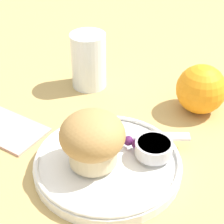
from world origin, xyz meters
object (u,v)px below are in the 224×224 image
Objects in this scene: muffin at (92,139)px; orange_fruit at (201,89)px; butter_knife at (133,136)px; juice_glass at (89,61)px.

orange_fruit is (0.06, 0.21, -0.02)m from muffin.
muffin reaches higher than butter_knife.
muffin is at bearing -53.21° from juice_glass.
juice_glass is at bearing 113.01° from butter_knife.
muffin is 0.22m from juice_glass.
orange_fruit is at bearing 73.51° from muffin.
muffin is 1.05× the size of orange_fruit.
butter_knife is (0.02, 0.07, -0.03)m from muffin.
juice_glass is at bearing -171.00° from orange_fruit.
butter_knife is at bearing 74.64° from muffin.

